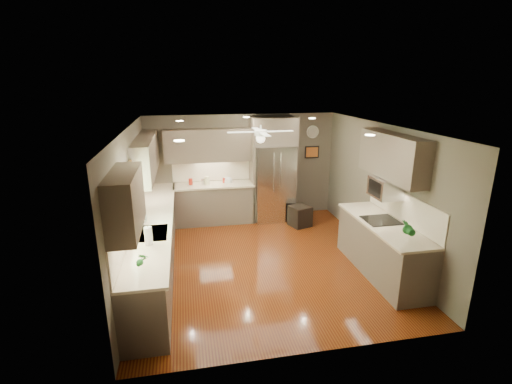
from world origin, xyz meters
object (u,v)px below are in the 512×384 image
object	(u,v)px
canister_c	(207,180)
soap_bottle	(143,218)
potted_plant_right	(408,228)
potted_plant_left	(142,260)
canister_d	(224,180)
canister_b	(203,181)
microwave	(386,188)
stool	(300,216)
bowl	(228,182)
paper_towel	(148,236)
refrigerator	(273,171)
canister_a	(191,182)

from	to	relation	value
canister_c	soap_bottle	world-z (taller)	soap_bottle
canister_c	potted_plant_right	bearing A→B (deg)	-53.27
potted_plant_left	canister_d	bearing A→B (deg)	69.47
canister_b	canister_c	size ratio (longest dim) A/B	0.67
canister_b	microwave	size ratio (longest dim) A/B	0.23
potted_plant_left	potted_plant_right	size ratio (longest dim) A/B	0.78
soap_bottle	stool	bearing A→B (deg)	26.87
canister_b	canister_d	bearing A→B (deg)	2.98
canister_c	canister_d	world-z (taller)	canister_c
bowl	paper_towel	size ratio (longest dim) A/B	0.76
canister_c	microwave	distance (m)	4.02
refrigerator	stool	bearing A→B (deg)	-49.18
bowl	paper_towel	xyz separation A→B (m)	(-1.54, -3.18, 0.11)
canister_d	potted_plant_right	size ratio (longest dim) A/B	0.32
canister_a	canister_c	xyz separation A→B (m)	(0.37, 0.00, 0.01)
potted_plant_left	microwave	world-z (taller)	microwave
soap_bottle	paper_towel	world-z (taller)	paper_towel
microwave	potted_plant_left	bearing A→B (deg)	-163.88
canister_c	refrigerator	distance (m)	1.58
canister_b	microwave	distance (m)	4.11
canister_d	refrigerator	distance (m)	1.18
potted_plant_left	canister_a	bearing A→B (deg)	79.81
canister_d	refrigerator	bearing A→B (deg)	-4.88
paper_towel	canister_b	bearing A→B (deg)	73.12
canister_d	paper_towel	xyz separation A→B (m)	(-1.46, -3.21, 0.08)
canister_a	potted_plant_right	bearing A→B (deg)	-49.71
bowl	microwave	size ratio (longest dim) A/B	0.40
canister_b	canister_c	distance (m)	0.10
potted_plant_right	stool	xyz separation A→B (m)	(-0.70, 3.07, -0.88)
paper_towel	soap_bottle	bearing A→B (deg)	100.28
refrigerator	microwave	xyz separation A→B (m)	(1.33, -2.71, 0.29)
bowl	paper_towel	distance (m)	3.53
canister_d	microwave	bearing A→B (deg)	-48.43
canister_c	potted_plant_right	xyz separation A→B (m)	(2.77, -3.71, 0.09)
canister_c	potted_plant_left	bearing A→B (deg)	-105.41
canister_d	canister_a	bearing A→B (deg)	-176.38
canister_c	stool	bearing A→B (deg)	-17.03
canister_b	potted_plant_left	bearing A→B (deg)	-104.08
microwave	stool	xyz separation A→B (m)	(-0.82, 2.13, -1.24)
canister_a	soap_bottle	size ratio (longest dim) A/B	0.69
canister_c	bowl	distance (m)	0.49
potted_plant_left	potted_plant_right	bearing A→B (deg)	2.96
canister_b	soap_bottle	world-z (taller)	soap_bottle
bowl	stool	world-z (taller)	bowl
potted_plant_left	paper_towel	distance (m)	0.75
bowl	refrigerator	distance (m)	1.10
canister_d	potted_plant_right	bearing A→B (deg)	-57.82
refrigerator	stool	xyz separation A→B (m)	(0.50, -0.58, -0.95)
soap_bottle	potted_plant_left	xyz separation A→B (m)	(0.14, -1.61, 0.03)
canister_d	soap_bottle	world-z (taller)	soap_bottle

